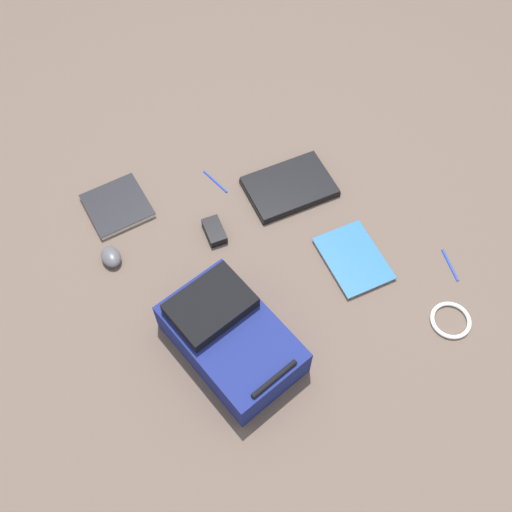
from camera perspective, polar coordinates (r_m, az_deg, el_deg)
The scene contains 10 objects.
ground_plane at distance 2.12m, azimuth 0.16°, elevation -0.66°, with size 3.94×3.94×0.00m, color brown.
backpack at distance 1.91m, azimuth -2.56°, elevation -7.66°, with size 0.34×0.48×0.18m.
laptop at distance 2.29m, azimuth 3.23°, elevation 6.66°, with size 0.35×0.26×0.03m.
book_blue at distance 2.15m, azimuth 9.31°, elevation -0.28°, with size 0.23×0.29×0.02m.
book_red at distance 2.30m, azimuth -13.14°, elevation 4.69°, with size 0.23×0.23×0.02m.
computer_mouse at distance 2.17m, azimuth -13.72°, elevation -0.09°, with size 0.07×0.09×0.04m, color #4C4C51.
cable_coil at distance 2.11m, azimuth 18.15°, elevation -5.87°, with size 0.14×0.14×0.01m, color silver.
power_brick at distance 2.18m, azimuth -4.00°, elevation 2.39°, with size 0.06×0.11×0.03m, color black.
pen_black at distance 2.22m, azimuth 18.12°, elevation -0.79°, with size 0.01×0.01×0.13m, color #1933B2.
pen_blue at distance 2.33m, azimuth -3.93°, elevation 7.15°, with size 0.01×0.01×0.14m, color #1933B2.
Camera 1 is at (0.57, 0.90, 1.83)m, focal length 41.76 mm.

